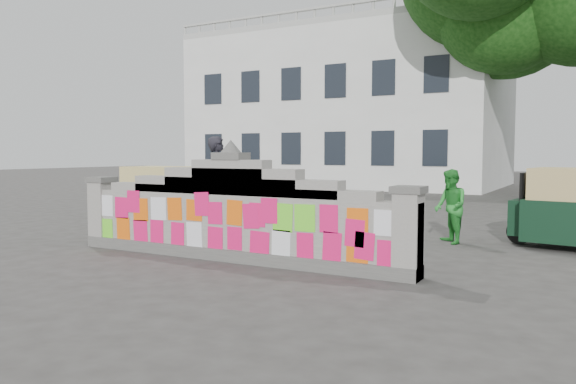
# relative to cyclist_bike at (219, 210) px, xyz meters

# --- Properties ---
(ground) EXTENTS (100.00, 100.00, 0.00)m
(ground) POSITION_rel_cyclist_bike_xyz_m (1.86, -2.20, -0.56)
(ground) COLOR #383533
(ground) RESTS_ON ground
(parapet_wall) EXTENTS (6.48, 0.44, 2.01)m
(parapet_wall) POSITION_rel_cyclist_bike_xyz_m (1.86, -2.20, 0.19)
(parapet_wall) COLOR #4C4C49
(parapet_wall) RESTS_ON ground
(building) EXTENTS (16.00, 10.00, 8.90)m
(building) POSITION_rel_cyclist_bike_xyz_m (-5.14, 19.79, 3.46)
(building) COLOR silver
(building) RESTS_ON ground
(cyclist_bike) EXTENTS (2.24, 1.23, 1.12)m
(cyclist_bike) POSITION_rel_cyclist_bike_xyz_m (0.00, 0.00, 0.00)
(cyclist_bike) COLOR black
(cyclist_bike) RESTS_ON ground
(cyclist_rider) EXTENTS (0.61, 0.78, 1.90)m
(cyclist_rider) POSITION_rel_cyclist_bike_xyz_m (0.00, 0.00, 0.39)
(cyclist_rider) COLOR black
(cyclist_rider) RESTS_ON ground
(pedestrian) EXTENTS (0.87, 0.91, 1.47)m
(pedestrian) POSITION_rel_cyclist_bike_xyz_m (4.66, 1.32, 0.18)
(pedestrian) COLOR green
(pedestrian) RESTS_ON ground
(rickshaw_left) EXTENTS (2.62, 1.27, 1.44)m
(rickshaw_left) POSITION_rel_cyclist_bike_xyz_m (-2.44, 1.13, 0.19)
(rickshaw_left) COLOR #113315
(rickshaw_left) RESTS_ON ground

